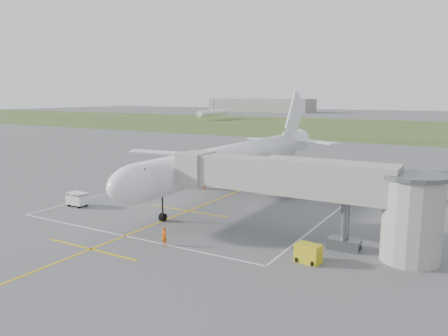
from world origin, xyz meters
The scene contains 11 objects.
ground centered at (0.00, 0.00, 0.00)m, with size 700.00×700.00×0.00m, color #5B5B5D.
grass_strip centered at (0.00, 130.00, 0.01)m, with size 700.00×120.00×0.02m, color #3E5123.
apron_markings centered at (0.00, -5.82, 0.01)m, with size 28.20×60.00×0.01m.
airliner centered at (0.00, 0.75, 4.39)m, with size 38.93×46.75×13.52m.
jet_bridge centered at (15.72, -13.50, 4.74)m, with size 23.40×5.00×7.20m.
gpu_unit centered at (16.40, -17.66, 0.69)m, with size 2.02×1.55×1.41m.
baggage_cart centered at (-12.07, -14.76, 0.82)m, with size 2.34×1.43×1.61m.
ramp_worker_nose centered at (4.65, -20.18, 0.78)m, with size 0.57×0.37×1.56m, color #EE5407.
ramp_worker_wing centered at (-4.58, 0.42, 0.85)m, with size 0.83×0.64×1.70m, color #DE5C07.
distant_hangars centered at (-16.15, 265.19, 5.17)m, with size 345.00×49.00×12.00m.
distant_aircraft centered at (-1.03, 160.07, 3.59)m, with size 204.96×49.42×8.85m.
Camera 1 is at (26.80, -48.10, 12.51)m, focal length 35.00 mm.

